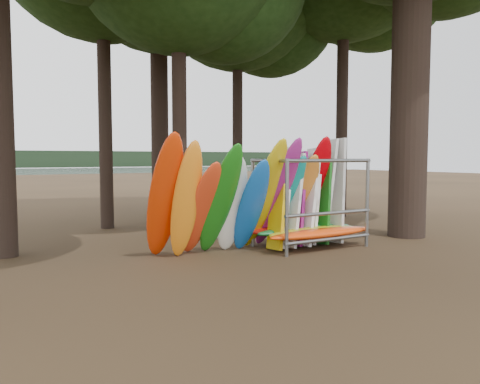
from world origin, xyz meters
TOP-DOWN VIEW (x-y plane):
  - ground at (0.00, 0.00)m, footprint 120.00×120.00m
  - lake at (0.00, 60.00)m, footprint 160.00×160.00m
  - far_shore at (0.00, 110.00)m, footprint 160.00×4.00m
  - kayak_row at (-0.89, 0.44)m, footprint 5.05×2.03m
  - storage_rack at (0.90, 0.26)m, footprint 3.20×1.52m

SIDE VIEW (x-z plane):
  - ground at x=0.00m, z-range 0.00..0.00m
  - lake at x=0.00m, z-range 0.00..0.00m
  - storage_rack at x=0.90m, z-range -0.37..2.49m
  - kayak_row at x=-0.89m, z-range -0.20..2.80m
  - far_shore at x=0.00m, z-range 0.00..4.00m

